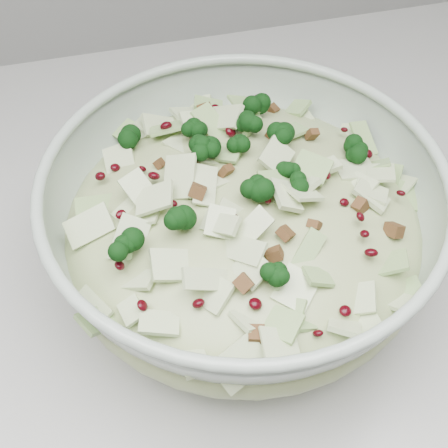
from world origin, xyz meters
The scene contains 3 objects.
counter centered at (0.00, 1.70, 0.45)m, with size 3.60×0.60×0.90m, color #A4A49F.
mixing_bowl centered at (0.03, 1.60, 0.97)m, with size 0.35×0.35×0.13m.
salad centered at (0.03, 1.60, 0.99)m, with size 0.33×0.33×0.13m.
Camera 1 is at (-0.06, 1.29, 1.35)m, focal length 50.00 mm.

